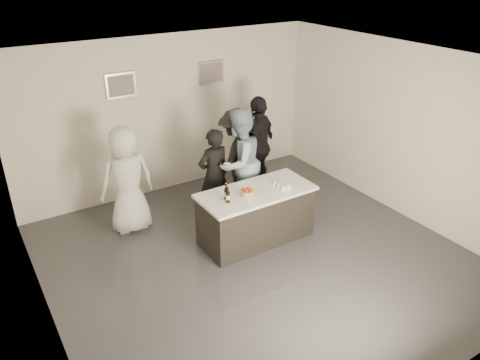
{
  "coord_description": "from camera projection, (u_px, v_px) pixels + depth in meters",
  "views": [
    {
      "loc": [
        -3.43,
        -4.94,
        4.3
      ],
      "look_at": [
        0.0,
        0.5,
        1.15
      ],
      "focal_mm": 35.0,
      "sensor_mm": 36.0,
      "label": 1
    }
  ],
  "objects": [
    {
      "name": "beer_bottle_b",
      "position": [
        228.0,
        194.0,
        6.99
      ],
      "size": [
        0.07,
        0.07,
        0.26
      ],
      "primitive_type": "cylinder",
      "color": "black",
      "rests_on": "bar_counter"
    },
    {
      "name": "person_guest_left",
      "position": [
        127.0,
        180.0,
        7.68
      ],
      "size": [
        0.93,
        0.63,
        1.84
      ],
      "primitive_type": "imported",
      "rotation": [
        0.0,
        0.0,
        3.09
      ],
      "color": "silver",
      "rests_on": "ground"
    },
    {
      "name": "ceiling",
      "position": [
        261.0,
        65.0,
        5.96
      ],
      "size": [
        6.0,
        6.0,
        0.0
      ],
      "primitive_type": "plane",
      "rotation": [
        3.14,
        0.0,
        0.0
      ],
      "color": "white"
    },
    {
      "name": "bar_counter",
      "position": [
        256.0,
        215.0,
        7.58
      ],
      "size": [
        1.86,
        0.86,
        0.9
      ],
      "primitive_type": "cube",
      "color": "white",
      "rests_on": "ground"
    },
    {
      "name": "wall_front",
      "position": [
        440.0,
        286.0,
        4.35
      ],
      "size": [
        6.0,
        0.04,
        3.0
      ],
      "primitive_type": "cube",
      "color": "silver",
      "rests_on": "ground"
    },
    {
      "name": "candles",
      "position": [
        246.0,
        203.0,
        7.01
      ],
      "size": [
        0.24,
        0.08,
        0.01
      ],
      "primitive_type": "cube",
      "color": "pink",
      "rests_on": "bar_counter"
    },
    {
      "name": "wall_right",
      "position": [
        402.0,
        132.0,
        8.06
      ],
      "size": [
        0.04,
        6.0,
        3.0
      ],
      "primitive_type": "cube",
      "color": "silver",
      "rests_on": "ground"
    },
    {
      "name": "tumbler_cluster",
      "position": [
        282.0,
        185.0,
        7.48
      ],
      "size": [
        0.19,
        0.3,
        0.08
      ],
      "primitive_type": "cube",
      "color": "#C88712",
      "rests_on": "bar_counter"
    },
    {
      "name": "floor",
      "position": [
        257.0,
        258.0,
        7.29
      ],
      "size": [
        6.0,
        6.0,
        0.0
      ],
      "primitive_type": "plane",
      "color": "#3D3D42",
      "rests_on": "ground"
    },
    {
      "name": "person_main_blue",
      "position": [
        239.0,
        163.0,
        8.17
      ],
      "size": [
        1.16,
        1.04,
        1.96
      ],
      "primitive_type": "imported",
      "rotation": [
        0.0,
        0.0,
        3.52
      ],
      "color": "#97AFC6",
      "rests_on": "ground"
    },
    {
      "name": "person_guest_back",
      "position": [
        237.0,
        157.0,
        8.58
      ],
      "size": [
        1.35,
        1.14,
        1.81
      ],
      "primitive_type": "imported",
      "rotation": [
        0.0,
        0.0,
        3.62
      ],
      "color": "black",
      "rests_on": "ground"
    },
    {
      "name": "wall_back",
      "position": [
        170.0,
        115.0,
        8.9
      ],
      "size": [
        6.0,
        0.04,
        3.0
      ],
      "primitive_type": "cube",
      "color": "silver",
      "rests_on": "ground"
    },
    {
      "name": "beer_bottle_a",
      "position": [
        226.0,
        191.0,
        7.08
      ],
      "size": [
        0.07,
        0.07,
        0.26
      ],
      "primitive_type": "cylinder",
      "color": "black",
      "rests_on": "bar_counter"
    },
    {
      "name": "wall_left",
      "position": [
        36.0,
        232.0,
        5.19
      ],
      "size": [
        0.04,
        6.0,
        3.0
      ],
      "primitive_type": "cube",
      "color": "silver",
      "rests_on": "ground"
    },
    {
      "name": "cake",
      "position": [
        247.0,
        193.0,
        7.22
      ],
      "size": [
        0.2,
        0.2,
        0.08
      ],
      "primitive_type": "cylinder",
      "color": "orange",
      "rests_on": "bar_counter"
    },
    {
      "name": "picture_right",
      "position": [
        211.0,
        72.0,
        9.0
      ],
      "size": [
        0.54,
        0.04,
        0.44
      ],
      "primitive_type": "cube",
      "color": "#B2B2B7",
      "rests_on": "wall_back"
    },
    {
      "name": "picture_left",
      "position": [
        121.0,
        85.0,
        8.14
      ],
      "size": [
        0.54,
        0.04,
        0.44
      ],
      "primitive_type": "cube",
      "color": "#B2B2B7",
      "rests_on": "wall_back"
    },
    {
      "name": "person_main_black",
      "position": [
        214.0,
        175.0,
        8.05
      ],
      "size": [
        0.64,
        0.44,
        1.67
      ],
      "primitive_type": "imported",
      "rotation": [
        0.0,
        0.0,
        3.21
      ],
      "color": "black",
      "rests_on": "ground"
    },
    {
      "name": "person_guest_right",
      "position": [
        259.0,
        145.0,
        8.93
      ],
      "size": [
        1.21,
        1.0,
        1.93
      ],
      "primitive_type": "imported",
      "rotation": [
        0.0,
        0.0,
        3.69
      ],
      "color": "black",
      "rests_on": "ground"
    }
  ]
}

